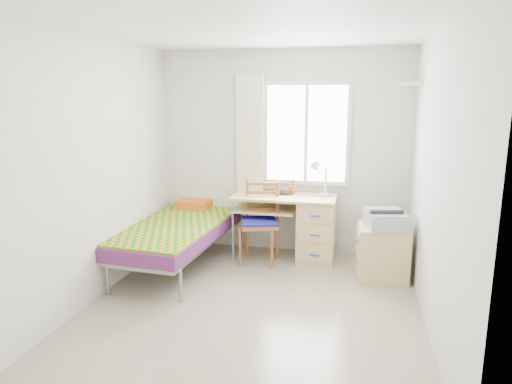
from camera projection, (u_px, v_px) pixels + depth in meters
floor at (253, 305)px, 4.48m from camera, size 3.50×3.50×0.00m
ceiling at (253, 27)px, 3.95m from camera, size 3.50×3.50×0.00m
wall_back at (283, 153)px, 5.89m from camera, size 3.20×0.00×3.20m
wall_left at (97, 169)px, 4.55m from camera, size 0.00×3.50×3.50m
wall_right at (436, 182)px, 3.88m from camera, size 0.00×3.50×3.50m
window at (306, 134)px, 5.75m from camera, size 1.10×0.04×1.30m
curtain at (250, 141)px, 5.88m from camera, size 0.35×0.05×1.70m
floating_shelf at (411, 84)px, 5.07m from camera, size 0.20×0.32×0.03m
bed at (180, 228)px, 5.54m from camera, size 1.15×2.18×0.92m
desk at (311, 226)px, 5.68m from camera, size 1.30×0.62×0.80m
chair at (261, 217)px, 5.58m from camera, size 0.53×0.53×1.01m
cabinet at (382, 252)px, 5.11m from camera, size 0.58×0.51×0.60m
printer at (385, 219)px, 5.00m from camera, size 0.48×0.53×0.20m
laptop at (276, 193)px, 5.76m from camera, size 0.42×0.32×0.03m
pen_cup at (292, 190)px, 5.79m from camera, size 0.10×0.10×0.10m
task_lamp at (320, 175)px, 5.49m from camera, size 0.24×0.33×0.45m
book at (266, 211)px, 5.76m from camera, size 0.20×0.25×0.02m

